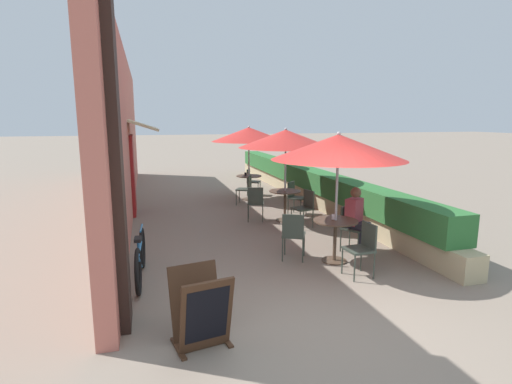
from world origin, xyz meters
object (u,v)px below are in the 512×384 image
(cafe_chair_mid_right, at_px, (295,195))
(cafe_chair_far_right, at_px, (252,180))
(patio_umbrella_mid, at_px, (286,139))
(coffee_cup_far, at_px, (245,174))
(cafe_chair_near_right, at_px, (293,232))
(patio_table_far, at_px, (249,182))
(coffee_cup_near, at_px, (334,217))
(cafe_chair_mid_left, at_px, (305,205))
(patio_umbrella_far, at_px, (249,134))
(cafe_chair_far_left, at_px, (246,187))
(seated_patron_near_left, at_px, (356,217))
(bicycle_leaning, at_px, (140,258))
(cafe_chair_mid_back, at_px, (255,201))
(cafe_chair_near_left, at_px, (351,224))
(patio_table_near, at_px, (335,231))
(patio_umbrella_near, at_px, (338,147))
(menu_board, at_px, (201,309))
(patio_table_mid, at_px, (285,199))
(cafe_chair_near_back, at_px, (363,245))

(cafe_chair_mid_right, bearing_deg, cafe_chair_far_right, -125.95)
(patio_umbrella_mid, height_order, coffee_cup_far, patio_umbrella_mid)
(cafe_chair_near_right, distance_m, patio_table_far, 5.56)
(coffee_cup_near, height_order, cafe_chair_mid_left, cafe_chair_mid_left)
(patio_umbrella_far, xyz_separation_m, cafe_chair_far_left, (-0.27, -0.68, -1.52))
(seated_patron_near_left, bearing_deg, bicycle_leaning, -29.31)
(cafe_chair_mid_left, bearing_deg, patio_umbrella_far, -6.57)
(patio_table_far, xyz_separation_m, bicycle_leaning, (-3.24, -5.72, -0.19))
(bicycle_leaning, bearing_deg, cafe_chair_mid_back, 51.13)
(cafe_chair_far_right, bearing_deg, cafe_chair_mid_right, 35.03)
(cafe_chair_mid_left, xyz_separation_m, patio_table_far, (-0.44, 3.50, 0.03))
(seated_patron_near_left, distance_m, patio_table_far, 5.45)
(cafe_chair_near_left, xyz_separation_m, cafe_chair_mid_left, (-0.20, 1.81, 0.00))
(cafe_chair_mid_left, bearing_deg, cafe_chair_near_right, 138.71)
(patio_umbrella_mid, height_order, bicycle_leaning, patio_umbrella_mid)
(patio_table_near, bearing_deg, cafe_chair_mid_back, 101.03)
(patio_table_far, relative_size, cafe_chair_far_left, 0.90)
(cafe_chair_mid_left, xyz_separation_m, coffee_cup_far, (-0.54, 3.59, 0.29))
(cafe_chair_far_right, bearing_deg, cafe_chair_far_left, 5.97)
(patio_umbrella_far, bearing_deg, patio_umbrella_near, -89.23)
(coffee_cup_near, xyz_separation_m, bicycle_leaning, (-3.31, -0.01, -0.44))
(patio_umbrella_mid, relative_size, menu_board, 2.67)
(bicycle_leaning, bearing_deg, patio_umbrella_far, 63.29)
(patio_umbrella_far, bearing_deg, menu_board, -108.29)
(cafe_chair_mid_right, xyz_separation_m, patio_table_far, (-0.67, 2.24, 0.03))
(patio_umbrella_near, relative_size, cafe_chair_mid_back, 2.64)
(bicycle_leaning, bearing_deg, coffee_cup_near, 2.97)
(cafe_chair_mid_back, xyz_separation_m, cafe_chair_far_right, (0.79, 3.36, 0.00))
(cafe_chair_far_left, bearing_deg, patio_table_near, -148.97)
(coffee_cup_near, distance_m, patio_umbrella_mid, 3.16)
(patio_table_mid, height_order, cafe_chair_far_right, cafe_chair_far_right)
(cafe_chair_mid_back, bearing_deg, cafe_chair_far_left, 98.69)
(coffee_cup_near, bearing_deg, patio_table_mid, 87.53)
(patio_umbrella_near, relative_size, coffee_cup_far, 25.57)
(patio_table_near, distance_m, coffee_cup_far, 5.88)
(cafe_chair_mid_right, xyz_separation_m, bicycle_leaning, (-3.91, -3.48, -0.16))
(coffee_cup_near, xyz_separation_m, patio_umbrella_mid, (0.13, 2.91, 1.23))
(seated_patron_near_left, bearing_deg, cafe_chair_near_left, -90.00)
(patio_table_near, relative_size, coffee_cup_far, 8.68)
(cafe_chair_near_left, height_order, patio_umbrella_far, patio_umbrella_far)
(bicycle_leaning, bearing_deg, seated_patron_near_left, 7.48)
(seated_patron_near_left, relative_size, patio_table_mid, 1.60)
(patio_table_near, xyz_separation_m, patio_table_far, (-0.08, 5.78, 0.00))
(seated_patron_near_left, distance_m, cafe_chair_mid_right, 3.16)
(patio_table_far, xyz_separation_m, menu_board, (-2.58, -7.80, -0.13))
(patio_table_near, xyz_separation_m, patio_umbrella_mid, (0.12, 2.97, 1.48))
(patio_table_mid, bearing_deg, patio_umbrella_far, 93.99)
(coffee_cup_far, bearing_deg, cafe_chair_far_right, 58.94)
(coffee_cup_far, bearing_deg, patio_table_mid, -84.33)
(cafe_chair_near_back, xyz_separation_m, patio_table_far, (-0.20, 6.50, 0.03))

